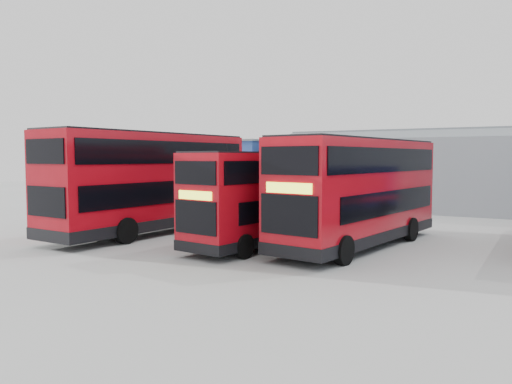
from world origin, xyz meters
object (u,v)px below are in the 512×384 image
object	(u,v)px
office_block	(216,170)
maintenance_shed	(488,173)
double_decker_left	(152,183)
double_decker_centre	(271,198)
double_decker_right	(360,193)
panel_van	(183,186)

from	to	relation	value
office_block	maintenance_shed	distance (m)	22.09
double_decker_left	double_decker_centre	size ratio (longest dim) A/B	1.24
double_decker_left	maintenance_shed	bearing A→B (deg)	-119.27
double_decker_left	double_decker_right	world-z (taller)	double_decker_left
maintenance_shed	double_decker_left	distance (m)	24.45
maintenance_shed	double_decker_right	bearing A→B (deg)	-100.01
office_block	maintenance_shed	xyz separation A→B (m)	(22.00, 2.01, 0.02)
double_decker_centre	panel_van	size ratio (longest dim) A/B	1.75
double_decker_centre	double_decker_right	world-z (taller)	double_decker_right
office_block	double_decker_centre	size ratio (longest dim) A/B	1.29
double_decker_centre	double_decker_right	distance (m)	3.72
office_block	double_decker_centre	xyz separation A→B (m)	(15.12, -18.36, -0.62)
double_decker_left	panel_van	size ratio (longest dim) A/B	2.17
double_decker_left	double_decker_right	size ratio (longest dim) A/B	1.09
maintenance_shed	panel_van	bearing A→B (deg)	-164.05
office_block	panel_van	size ratio (longest dim) A/B	2.27
maintenance_shed	panel_van	distance (m)	23.31
panel_van	maintenance_shed	bearing A→B (deg)	15.34
double_decker_left	panel_van	distance (m)	16.69
maintenance_shed	double_decker_centre	distance (m)	21.50
maintenance_shed	panel_van	size ratio (longest dim) A/B	5.63
double_decker_centre	panel_van	bearing A→B (deg)	146.09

